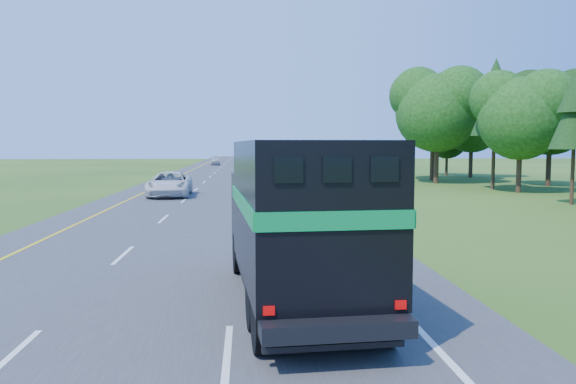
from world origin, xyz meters
name	(u,v)px	position (x,y,z in m)	size (l,w,h in m)	color
road	(221,187)	(0.00, 50.00, 0.02)	(15.00, 260.00, 0.04)	#38383A
lane_markings	(221,187)	(0.00, 50.00, 0.04)	(11.15, 260.00, 0.01)	yellow
horse_truck	(298,218)	(3.31, 13.95, 1.99)	(3.16, 8.42, 3.65)	black
white_suv	(170,184)	(-3.13, 41.21, 0.89)	(2.83, 6.15, 1.71)	silver
far_car	(215,161)	(-3.24, 102.18, 0.75)	(1.67, 4.16, 1.42)	#B3B2B9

